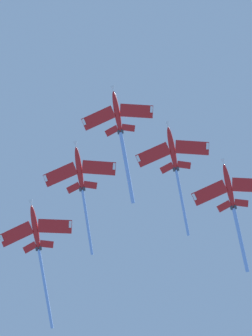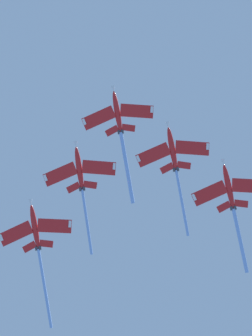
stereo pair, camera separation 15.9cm
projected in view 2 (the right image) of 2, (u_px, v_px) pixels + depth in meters
name	position (u px, v px, depth m)	size (l,w,h in m)	color
jet_lead	(120.00, 129.00, 167.02)	(19.93, 31.05, 12.85)	red
jet_left_wing	(174.00, 158.00, 164.00)	(19.94, 29.30, 11.87)	red
jet_right_wing	(80.00, 177.00, 164.84)	(19.96, 28.94, 12.09)	red
jet_left_outer	(231.00, 200.00, 160.78)	(19.89, 28.29, 11.95)	red
jet_right_outer	(37.00, 239.00, 163.09)	(19.86, 32.15, 12.46)	red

